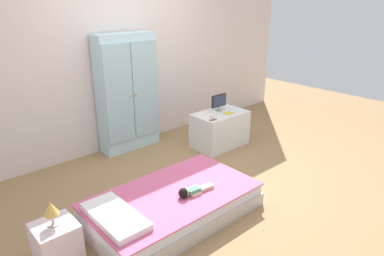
# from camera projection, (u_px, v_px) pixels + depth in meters

# --- Properties ---
(ground_plane) EXTENTS (10.00, 10.00, 0.02)m
(ground_plane) POSITION_uv_depth(u_px,v_px,m) (203.00, 181.00, 4.13)
(ground_plane) COLOR #99754C
(back_wall) EXTENTS (6.40, 0.05, 2.70)m
(back_wall) POSITION_uv_depth(u_px,v_px,m) (125.00, 50.00, 4.75)
(back_wall) COLOR silver
(back_wall) RESTS_ON ground_plane
(bed) EXTENTS (1.65, 0.95, 0.25)m
(bed) POSITION_uv_depth(u_px,v_px,m) (173.00, 205.00, 3.42)
(bed) COLOR beige
(bed) RESTS_ON ground_plane
(pillow) EXTENTS (0.32, 0.68, 0.06)m
(pillow) POSITION_uv_depth(u_px,v_px,m) (115.00, 216.00, 2.98)
(pillow) COLOR white
(pillow) RESTS_ON bed
(doll) EXTENTS (0.39, 0.14, 0.10)m
(doll) POSITION_uv_depth(u_px,v_px,m) (190.00, 192.00, 3.33)
(doll) COLOR #4CA375
(doll) RESTS_ON bed
(nightstand) EXTENTS (0.33, 0.33, 0.34)m
(nightstand) POSITION_uv_depth(u_px,v_px,m) (57.00, 243.00, 2.82)
(nightstand) COLOR silver
(nightstand) RESTS_ON ground_plane
(table_lamp) EXTENTS (0.12, 0.12, 0.21)m
(table_lamp) POSITION_uv_depth(u_px,v_px,m) (51.00, 209.00, 2.71)
(table_lamp) COLOR #B7B2AD
(table_lamp) RESTS_ON nightstand
(wardrobe) EXTENTS (0.83, 0.31, 1.60)m
(wardrobe) POSITION_uv_depth(u_px,v_px,m) (127.00, 93.00, 4.75)
(wardrobe) COLOR silver
(wardrobe) RESTS_ON ground_plane
(tv_stand) EXTENTS (0.77, 0.48, 0.50)m
(tv_stand) POSITION_uv_depth(u_px,v_px,m) (220.00, 129.00, 5.00)
(tv_stand) COLOR silver
(tv_stand) RESTS_ON ground_plane
(tv_monitor) EXTENTS (0.27, 0.10, 0.24)m
(tv_monitor) POSITION_uv_depth(u_px,v_px,m) (219.00, 101.00, 4.95)
(tv_monitor) COLOR #99999E
(tv_monitor) RESTS_ON tv_stand
(rocking_horse_toy) EXTENTS (0.11, 0.04, 0.13)m
(rocking_horse_toy) POSITION_uv_depth(u_px,v_px,m) (213.00, 116.00, 4.60)
(rocking_horse_toy) COLOR #8E6642
(rocking_horse_toy) RESTS_ON tv_stand
(book_yellow) EXTENTS (0.13, 0.10, 0.01)m
(book_yellow) POSITION_uv_depth(u_px,v_px,m) (229.00, 113.00, 4.87)
(book_yellow) COLOR gold
(book_yellow) RESTS_ON tv_stand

